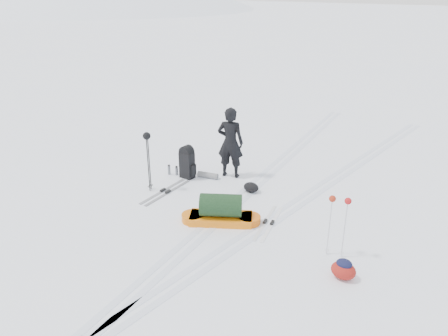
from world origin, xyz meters
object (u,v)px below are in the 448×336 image
Objects in this scene: pulk_sled at (221,212)px; ski_poles_black at (147,143)px; skier at (230,143)px; expedition_rucksack at (190,163)px.

pulk_sled is 1.15× the size of ski_poles_black.
skier is 1.08× the size of pulk_sled.
expedition_rucksack is (-1.98, 1.53, 0.16)m from pulk_sled.
skier is at bearing 88.97° from pulk_sled.
skier is 1.21m from expedition_rucksack.
skier is 2.58m from pulk_sled.
expedition_rucksack is 0.62× the size of ski_poles_black.
ski_poles_black reaches higher than expedition_rucksack.
ski_poles_black is at bearing -105.35° from expedition_rucksack.
pulk_sled is 2.60m from ski_poles_black.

